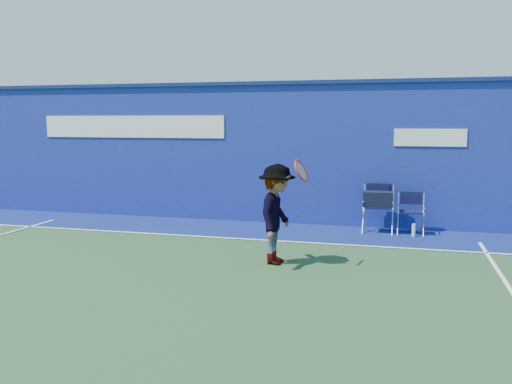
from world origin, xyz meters
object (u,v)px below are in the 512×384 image
(water_bottle, at_px, (414,230))
(tennis_player, at_px, (277,214))
(directors_chair_right, at_px, (411,221))
(directors_chair_left, at_px, (378,212))

(water_bottle, relative_size, tennis_player, 0.15)
(directors_chair_right, bearing_deg, directors_chair_left, -178.22)
(water_bottle, bearing_deg, directors_chair_left, 161.04)
(directors_chair_left, bearing_deg, directors_chair_right, 1.78)
(directors_chair_left, distance_m, tennis_player, 3.21)
(tennis_player, bearing_deg, directors_chair_left, 63.00)
(directors_chair_right, xyz_separation_m, tennis_player, (-2.08, -2.86, 0.53))
(tennis_player, bearing_deg, water_bottle, 50.54)
(directors_chair_left, distance_m, water_bottle, 0.79)
(directors_chair_left, relative_size, water_bottle, 3.82)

